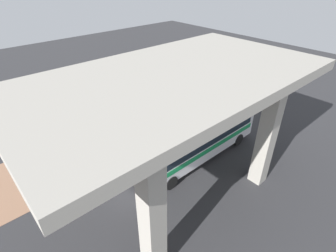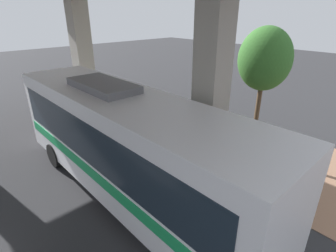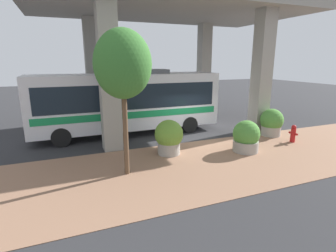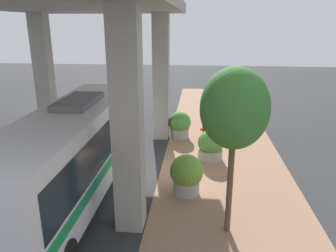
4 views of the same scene
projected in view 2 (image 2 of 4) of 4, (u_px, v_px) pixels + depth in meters
ground_plane at (142, 139)px, 13.33m from camera, size 80.00×80.00×0.00m
sidewalk_strip at (183, 123)px, 15.19m from camera, size 6.00×40.00×0.02m
bus at (125, 141)px, 8.54m from camera, size 2.65×10.92×3.84m
fire_hydrant at (123, 100)px, 17.63m from camera, size 0.54×0.26×0.98m
planter_front at (104, 100)px, 16.48m from camera, size 1.33×1.33×1.61m
planter_middle at (158, 108)px, 15.45m from camera, size 1.29×1.29×1.56m
planter_back at (192, 130)px, 12.32m from camera, size 1.35×1.35×1.67m
street_tree_near at (265, 60)px, 10.30m from camera, size 2.08×2.08×5.47m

